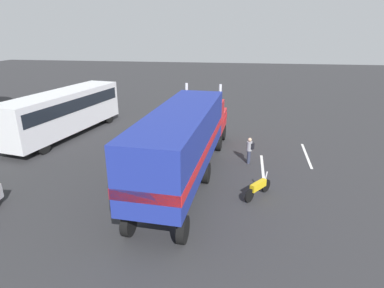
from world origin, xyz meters
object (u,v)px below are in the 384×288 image
semi_truck (187,136)px  parked_bus (64,109)px  person_bystander (250,149)px  motorcycle (258,188)px

semi_truck → parked_bus: (6.20, 10.42, -0.46)m
person_bystander → parked_bus: 14.28m
semi_truck → parked_bus: bearing=59.2°
parked_bus → motorcycle: (-7.57, -14.19, -1.58)m
person_bystander → motorcycle: size_ratio=0.92×
person_bystander → motorcycle: 4.21m
parked_bus → motorcycle: parked_bus is taller
motorcycle → person_bystander: bearing=5.0°
person_bystander → semi_truck: bearing=129.5°
person_bystander → parked_bus: bearing=76.2°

